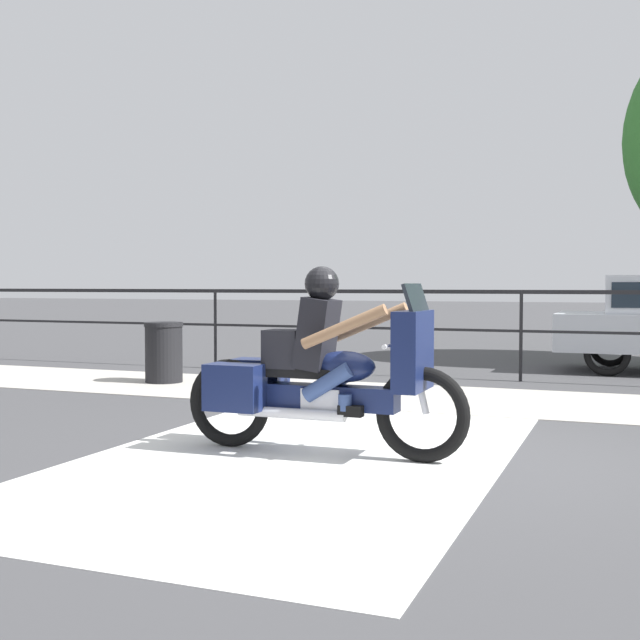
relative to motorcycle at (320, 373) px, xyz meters
The scene contains 6 objects.
ground_plane 1.16m from the motorcycle, 13.33° to the left, with size 120.00×120.00×0.00m, color #424244.
sidewalk_band 3.79m from the motorcycle, 75.87° to the left, with size 44.00×2.40×0.01m, color #B7B2A8.
crosswalk_band 0.70m from the motorcycle, behind, with size 3.30×6.00×0.01m, color silver.
fence_railing 5.90m from the motorcycle, 81.11° to the left, with size 36.00×0.05×1.35m.
motorcycle is the anchor object (origin of this frame).
trash_bin 5.41m from the motorcycle, 136.19° to the left, with size 0.56×0.56×0.88m.
Camera 1 is at (1.52, -6.45, 1.43)m, focal length 45.00 mm.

